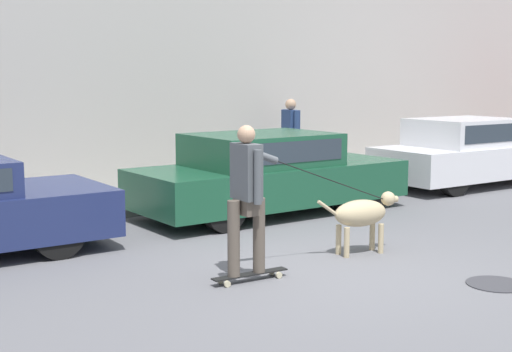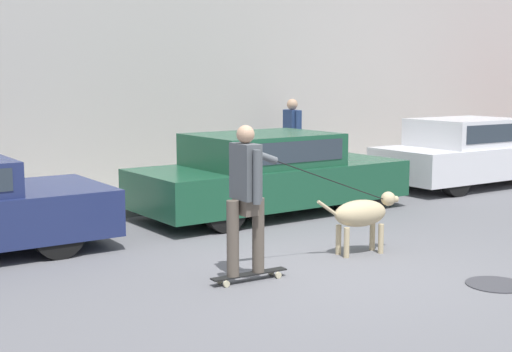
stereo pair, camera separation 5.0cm
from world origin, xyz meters
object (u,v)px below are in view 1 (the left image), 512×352
Objects in this scene: parked_car_2 at (467,153)px; pedestrian_with_bag at (291,135)px; skateboarder at (248,193)px; dog at (362,214)px; parked_car_1 at (268,175)px.

parked_car_2 is 2.52× the size of pedestrian_with_bag.
skateboarder is at bearing 60.81° from pedestrian_with_bag.
dog is (-5.70, -2.82, -0.16)m from parked_car_2.
dog is 0.44× the size of skateboarder.
parked_car_1 is at bearing 57.81° from pedestrian_with_bag.
pedestrian_with_bag is at bearing 44.88° from parked_car_1.
dog is at bearing -151.63° from parked_car_2.
skateboarder is 1.64× the size of pedestrian_with_bag.
pedestrian_with_bag is (2.85, 4.99, 0.52)m from dog.
dog is (-0.64, -2.81, -0.13)m from parked_car_1.
skateboarder reaches higher than parked_car_1.
parked_car_2 reaches higher than dog.
skateboarder is at bearing -156.39° from parked_car_2.
parked_car_2 reaches higher than parked_car_1.
parked_car_1 reaches higher than dog.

